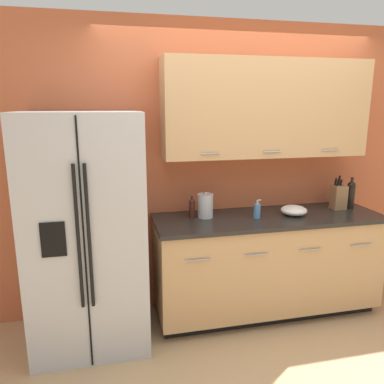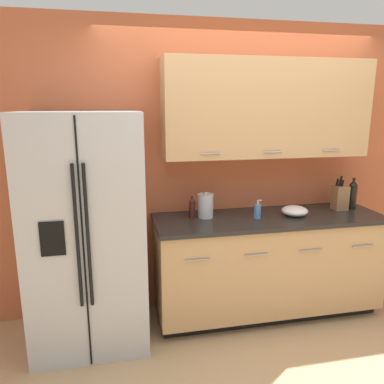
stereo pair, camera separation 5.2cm
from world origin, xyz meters
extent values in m
plane|color=tan|center=(0.00, 0.00, 0.00)|extent=(14.00, 14.00, 0.00)
cube|color=#BC5B38|center=(0.00, 1.07, 1.30)|extent=(10.00, 0.05, 2.60)
cube|color=tan|center=(0.19, 0.88, 1.85)|extent=(1.82, 0.32, 0.83)
cylinder|color=#99999E|center=(-0.35, 0.71, 1.50)|extent=(0.16, 0.01, 0.01)
cylinder|color=#99999E|center=(0.19, 0.71, 1.50)|extent=(0.16, 0.01, 0.01)
cylinder|color=#99999E|center=(0.74, 0.71, 1.50)|extent=(0.16, 0.01, 0.01)
cube|color=black|center=(0.19, 0.76, 0.04)|extent=(1.96, 0.54, 0.09)
cube|color=tan|center=(0.19, 0.72, 0.49)|extent=(2.00, 0.62, 0.80)
cube|color=black|center=(0.19, 0.71, 0.91)|extent=(2.02, 0.64, 0.03)
cylinder|color=#99999E|center=(-0.53, 0.40, 0.71)|extent=(0.20, 0.01, 0.01)
cylinder|color=#99999E|center=(-0.05, 0.40, 0.71)|extent=(0.20, 0.01, 0.01)
cylinder|color=#99999E|center=(0.43, 0.40, 0.71)|extent=(0.20, 0.01, 0.01)
cylinder|color=#99999E|center=(0.91, 0.40, 0.71)|extent=(0.20, 0.01, 0.01)
cube|color=#B2B2B5|center=(-1.35, 0.65, 0.92)|extent=(0.87, 0.76, 1.84)
cube|color=black|center=(-1.35, 0.27, 0.92)|extent=(0.01, 0.01, 1.80)
cylinder|color=black|center=(-1.39, 0.26, 1.01)|extent=(0.02, 0.02, 1.01)
cylinder|color=black|center=(-1.32, 0.26, 1.01)|extent=(0.02, 0.02, 1.01)
cube|color=black|center=(-1.55, 0.27, 1.01)|extent=(0.16, 0.01, 0.24)
cube|color=olive|center=(0.92, 0.79, 1.04)|extent=(0.12, 0.11, 0.22)
cylinder|color=black|center=(0.88, 0.80, 1.19)|extent=(0.02, 0.03, 0.07)
cylinder|color=black|center=(0.88, 0.77, 1.18)|extent=(0.02, 0.03, 0.06)
cylinder|color=black|center=(0.92, 0.80, 1.20)|extent=(0.02, 0.04, 0.09)
cylinder|color=black|center=(0.92, 0.77, 1.18)|extent=(0.02, 0.03, 0.06)
cylinder|color=black|center=(1.04, 0.79, 1.03)|extent=(0.08, 0.08, 0.21)
sphere|color=black|center=(1.04, 0.79, 1.15)|extent=(0.07, 0.07, 0.07)
cylinder|color=black|center=(1.04, 0.79, 1.17)|extent=(0.02, 0.02, 0.07)
cylinder|color=black|center=(1.04, 0.79, 1.22)|extent=(0.03, 0.03, 0.02)
cylinder|color=#4C7FB2|center=(0.06, 0.68, 0.99)|extent=(0.06, 0.06, 0.12)
cylinder|color=#B2B2B5|center=(0.06, 0.68, 1.07)|extent=(0.02, 0.02, 0.04)
cylinder|color=#B2B2B5|center=(0.08, 0.68, 1.09)|extent=(0.03, 0.01, 0.01)
cylinder|color=#3D1914|center=(-0.49, 0.80, 1.00)|extent=(0.05, 0.05, 0.13)
sphere|color=#3D1914|center=(-0.49, 0.80, 1.07)|extent=(0.05, 0.05, 0.05)
cylinder|color=#3D1914|center=(-0.49, 0.80, 1.09)|extent=(0.02, 0.02, 0.05)
cylinder|color=black|center=(-0.49, 0.80, 1.12)|extent=(0.02, 0.02, 0.01)
cylinder|color=#B7B7BA|center=(-0.37, 0.80, 1.03)|extent=(0.13, 0.13, 0.20)
cylinder|color=#B7B7BA|center=(-0.37, 0.80, 1.13)|extent=(0.14, 0.14, 0.01)
sphere|color=#B7B7BA|center=(-0.37, 0.80, 1.14)|extent=(0.02, 0.02, 0.02)
ellipsoid|color=white|center=(0.42, 0.69, 0.97)|extent=(0.23, 0.23, 0.08)
camera|label=1|loc=(-1.17, -2.22, 1.88)|focal=35.00mm
camera|label=2|loc=(-1.12, -2.23, 1.88)|focal=35.00mm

